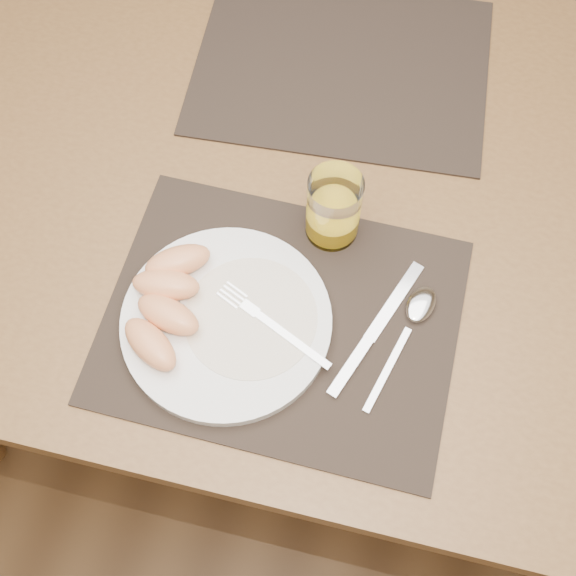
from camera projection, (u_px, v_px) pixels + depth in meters
The scene contains 11 objects.
ground at pixel (300, 361), 1.71m from camera, with size 5.00×5.00×0.00m, color brown.
table at pixel (306, 212), 1.11m from camera, with size 1.40×0.90×0.75m.
placemat_near at pixel (281, 320), 0.93m from camera, with size 0.45×0.35×0.00m, color black.
placemat_far at pixel (342, 66), 1.12m from camera, with size 0.45×0.35×0.00m, color black.
plate at pixel (226, 322), 0.92m from camera, with size 0.27×0.27×0.02m, color white.
plate_dressing at pixel (251, 317), 0.92m from camera, with size 0.17×0.17×0.00m.
fork at pixel (265, 319), 0.91m from camera, with size 0.17×0.09×0.00m.
knife at pixel (369, 339), 0.92m from camera, with size 0.09×0.21×0.01m.
spoon at pixel (416, 314), 0.93m from camera, with size 0.07×0.19×0.01m.
juice_glass at pixel (333, 210), 0.95m from camera, with size 0.07×0.07×0.11m.
grapefruit_wedges at pixel (166, 301), 0.91m from camera, with size 0.11×0.20×0.03m.
Camera 1 is at (0.11, -0.58, 1.61)m, focal length 45.00 mm.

